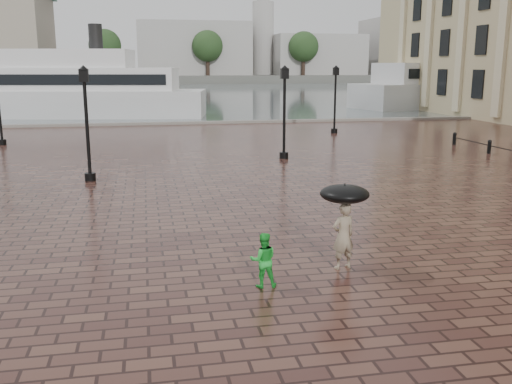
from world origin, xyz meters
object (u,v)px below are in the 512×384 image
street_lamps (187,108)px  child_pedestrian (263,260)px  adult_pedestrian (343,236)px  ferry_far (466,82)px  ferry_near (66,89)px

street_lamps → child_pedestrian: bearing=-89.8°
street_lamps → adult_pedestrian: (2.05, -19.16, -1.55)m
child_pedestrian → ferry_far: 59.49m
street_lamps → ferry_near: bearing=111.4°
adult_pedestrian → child_pedestrian: 2.13m
adult_pedestrian → ferry_near: size_ratio=0.06×
street_lamps → child_pedestrian: size_ratio=18.39×
ferry_near → ferry_far: ferry_far is taller
ferry_near → child_pedestrian: bearing=-67.9°
street_lamps → adult_pedestrian: street_lamps is taller
adult_pedestrian → child_pedestrian: adult_pedestrian is taller
street_lamps → child_pedestrian: (0.06, -19.89, -1.74)m
child_pedestrian → street_lamps: bearing=-85.4°
ferry_near → ferry_far: (42.78, 5.89, 0.26)m
street_lamps → adult_pedestrian: size_ratio=13.90×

